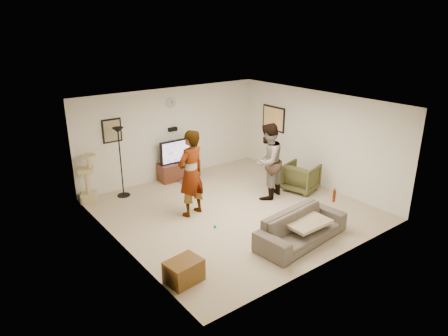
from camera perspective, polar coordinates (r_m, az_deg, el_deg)
floor at (r=9.49m, az=1.39°, el=-5.92°), size 5.50×5.50×0.02m
ceiling at (r=8.69m, az=1.53°, el=9.20°), size 5.50×5.50×0.02m
wall_back at (r=11.20m, az=-7.38°, el=4.87°), size 5.50×0.04×2.50m
wall_front at (r=7.22m, az=15.24°, el=-4.30°), size 5.50×0.04×2.50m
wall_left at (r=7.71m, az=-14.75°, el=-2.69°), size 0.04×5.50×2.50m
wall_right at (r=10.87m, az=12.89°, el=4.07°), size 0.04×5.50×2.50m
wall_clock at (r=10.99m, az=-7.50°, el=9.13°), size 0.26×0.04×0.26m
wall_speaker at (r=11.12m, az=-7.26°, el=5.46°), size 0.25×0.10×0.10m
picture_back at (r=10.39m, az=-15.56°, el=5.11°), size 0.42×0.03×0.52m
picture_right at (r=11.85m, az=7.01°, el=6.97°), size 0.03×0.78×0.62m
tv_stand at (r=11.31m, az=-6.44°, el=-0.29°), size 1.16×0.45×0.49m
console_box at (r=11.08m, az=-5.24°, el=-1.83°), size 0.40×0.30×0.07m
tv at (r=11.13m, az=-6.55°, el=2.42°), size 1.07×0.08×0.64m
tv_screen at (r=11.09m, az=-6.43°, el=2.37°), size 0.99×0.01×0.56m
floor_lamp at (r=10.21m, az=-14.39°, el=0.72°), size 0.32×0.32×1.76m
cat_tree at (r=10.21m, az=-18.84°, el=-1.41°), size 0.50×0.50×1.19m
person_left at (r=8.91m, az=-4.70°, el=-0.79°), size 0.81×0.62×1.97m
person_right at (r=9.83m, az=6.17°, el=0.92°), size 1.10×0.98×1.89m
sofa at (r=8.21m, az=10.91°, el=-8.27°), size 2.13×1.01×0.60m
throw_blanket at (r=8.22m, az=11.43°, el=-7.41°), size 0.91×0.71×0.06m
beer_bottle at (r=8.69m, az=15.31°, el=-3.86°), size 0.06×0.06×0.25m
armchair at (r=10.58m, az=10.86°, el=-1.29°), size 0.97×0.96×0.72m
side_table at (r=7.01m, az=-5.71°, el=-14.30°), size 0.64×0.52×0.39m
toy_ball at (r=8.67m, az=-1.28°, el=-8.28°), size 0.06×0.06×0.06m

